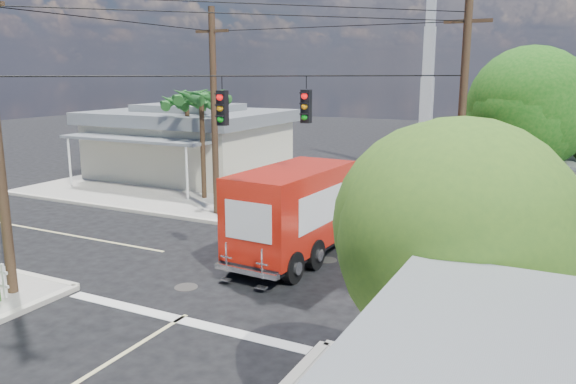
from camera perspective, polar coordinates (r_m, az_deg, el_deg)
The scene contains 12 objects.
ground at distance 18.56m, azimuth -2.82°, elevation -7.82°, with size 120.00×120.00×0.00m, color black.
sidewalk_nw at distance 33.14m, azimuth -9.90°, elevation 1.03°, with size 14.12×14.12×0.14m.
road_markings at distance 17.37m, azimuth -5.25°, elevation -9.25°, with size 32.00×32.00×0.01m.
building_nw at distance 34.73m, azimuth -9.96°, elevation 5.12°, with size 10.80×10.20×4.30m.
radio_tower at distance 36.09m, azimuth 13.99°, elevation 10.66°, with size 0.80×0.80×17.00m.
tree_ne_front at distance 22.01m, azimuth 23.14°, elevation 7.09°, with size 4.21×4.14×6.66m.
tree_se at distance 8.39m, azimuth 14.40°, elevation -3.98°, with size 3.67×3.54×5.62m.
palm_nw_front at distance 27.86m, azimuth -8.81°, elevation 9.32°, with size 3.01×3.08×5.59m.
palm_nw_back at distance 30.27m, azimuth -10.24°, elevation 8.77°, with size 3.01×3.08×5.19m.
utility_poles at distance 19.71m, azimuth -4.67°, elevation 7.27°, with size 12.00×10.68×9.00m.
vending_boxes at distance 22.18m, azimuth 20.34°, elevation -3.38°, with size 1.90×0.50×1.10m.
delivery_truck at distance 19.45m, azimuth 1.41°, elevation -1.89°, with size 2.72×7.48×3.18m.
Camera 1 is at (8.68, -15.15, 6.30)m, focal length 35.00 mm.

